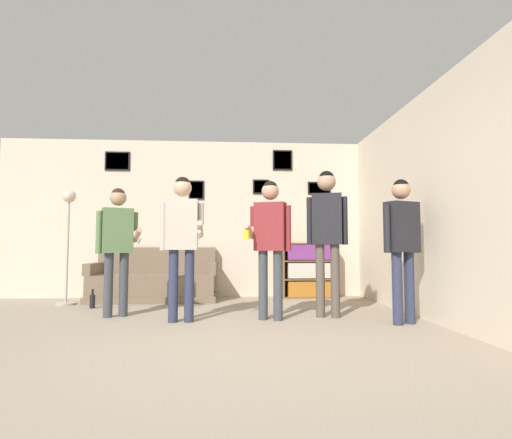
# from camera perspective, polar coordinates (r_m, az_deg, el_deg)

# --- Properties ---
(ground_plane) EXTENTS (20.00, 20.00, 0.00)m
(ground_plane) POSITION_cam_1_polar(r_m,az_deg,el_deg) (3.30, -7.48, -18.88)
(ground_plane) COLOR gray
(wall_back) EXTENTS (7.37, 0.08, 2.70)m
(wall_back) POSITION_cam_1_polar(r_m,az_deg,el_deg) (6.98, -5.41, 0.23)
(wall_back) COLOR beige
(wall_back) RESTS_ON ground_plane
(wall_right) EXTENTS (0.06, 6.14, 2.70)m
(wall_right) POSITION_cam_1_polar(r_m,az_deg,el_deg) (5.59, 20.75, 1.42)
(wall_right) COLOR beige
(wall_right) RESTS_ON ground_plane
(couch) EXTENTS (1.98, 0.80, 0.84)m
(couch) POSITION_cam_1_polar(r_m,az_deg,el_deg) (6.67, -14.31, -8.72)
(couch) COLOR #7A6651
(couch) RESTS_ON ground_plane
(bookshelf) EXTENTS (0.92, 0.30, 0.92)m
(bookshelf) POSITION_cam_1_polar(r_m,az_deg,el_deg) (6.88, 7.60, -7.19)
(bookshelf) COLOR brown
(bookshelf) RESTS_ON ground_plane
(floor_lamp) EXTENTS (0.28, 0.28, 1.71)m
(floor_lamp) POSITION_cam_1_polar(r_m,az_deg,el_deg) (6.60, -25.23, -0.72)
(floor_lamp) COLOR #ADA89E
(floor_lamp) RESTS_ON ground_plane
(person_player_foreground_left) EXTENTS (0.58, 0.38, 1.59)m
(person_player_foreground_left) POSITION_cam_1_polar(r_m,az_deg,el_deg) (5.23, -19.22, -2.50)
(person_player_foreground_left) COLOR #3D4247
(person_player_foreground_left) RESTS_ON ground_plane
(person_player_foreground_center) EXTENTS (0.50, 0.45, 1.67)m
(person_player_foreground_center) POSITION_cam_1_polar(r_m,az_deg,el_deg) (4.68, -10.54, -1.78)
(person_player_foreground_center) COLOR #2D334C
(person_player_foreground_center) RESTS_ON ground_plane
(person_watcher_holding_cup) EXTENTS (0.57, 0.37, 1.64)m
(person_watcher_holding_cup) POSITION_cam_1_polar(r_m,az_deg,el_deg) (4.74, 2.05, -2.09)
(person_watcher_holding_cup) COLOR #3D4247
(person_watcher_holding_cup) RESTS_ON ground_plane
(person_spectator_near_bookshelf) EXTENTS (0.48, 0.29, 1.80)m
(person_spectator_near_bookshelf) POSITION_cam_1_polar(r_m,az_deg,el_deg) (5.00, 10.11, -0.82)
(person_spectator_near_bookshelf) COLOR brown
(person_spectator_near_bookshelf) RESTS_ON ground_plane
(person_spectator_far_right) EXTENTS (0.47, 0.32, 1.62)m
(person_spectator_far_right) POSITION_cam_1_polar(r_m,az_deg,el_deg) (4.77, 20.14, -2.09)
(person_spectator_far_right) COLOR #2D334C
(person_spectator_far_right) RESTS_ON ground_plane
(bottle_on_floor) EXTENTS (0.07, 0.07, 0.26)m
(bottle_on_floor) POSITION_cam_1_polar(r_m,az_deg,el_deg) (6.13, -22.34, -10.68)
(bottle_on_floor) COLOR black
(bottle_on_floor) RESTS_ON ground_plane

